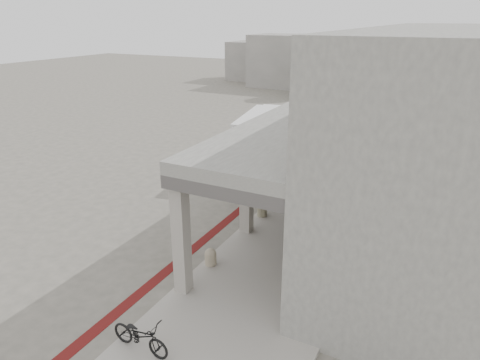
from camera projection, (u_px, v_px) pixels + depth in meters
The scene contains 13 objects.
ground at pixel (190, 227), 15.90m from camera, with size 120.00×120.00×0.00m, color #605C52.
bike_lane_stripe at pixel (238, 211), 17.14m from camera, with size 0.35×40.00×0.01m, color #581211.
sidewalk at pixel (291, 250), 14.19m from camera, with size 4.40×28.00×0.12m, color #A19A90.
transit_building at pixel (412, 132), 15.54m from camera, with size 7.60×17.00×7.00m.
distant_backdrop at pixel (350, 62), 46.01m from camera, with size 28.00×10.00×6.50m.
tree_left at pixel (308, 64), 40.19m from camera, with size 3.20×3.20×4.80m.
tree_mid at pixel (388, 65), 38.89m from camera, with size 3.20×3.20×4.80m.
fedex_truck at pixel (270, 138), 21.65m from camera, with size 3.26×7.11×2.92m.
bench at pixel (337, 226), 15.03m from camera, with size 0.54×1.90×0.44m.
bollard_near at pixel (211, 256), 13.19m from camera, with size 0.36×0.36×0.54m.
bollard_far at pixel (262, 209), 16.41m from camera, with size 0.39×0.39×0.58m.
utility_cabinet at pixel (352, 196), 17.08m from camera, with size 0.43×0.58×0.96m, color gray.
bicycle_black at pixel (140, 335), 9.72m from camera, with size 0.55×1.58×0.83m, color black.
Camera 1 is at (8.11, -11.84, 7.32)m, focal length 32.00 mm.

